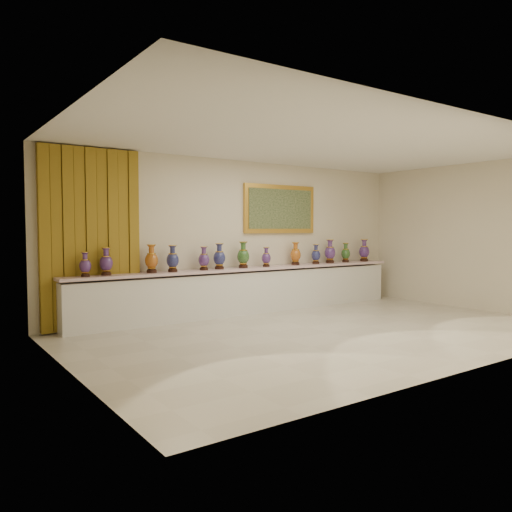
{
  "coord_description": "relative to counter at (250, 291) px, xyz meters",
  "views": [
    {
      "loc": [
        -5.5,
        -5.79,
        1.67
      ],
      "look_at": [
        -0.25,
        1.7,
        1.16
      ],
      "focal_mm": 35.0,
      "sensor_mm": 36.0,
      "label": 1
    }
  ],
  "objects": [
    {
      "name": "ground",
      "position": [
        0.0,
        -2.27,
        -0.44
      ],
      "size": [
        8.0,
        8.0,
        0.0
      ],
      "primitive_type": "plane",
      "color": "beige",
      "rests_on": "ground"
    },
    {
      "name": "room",
      "position": [
        -2.4,
        0.17,
        1.15
      ],
      "size": [
        8.0,
        8.0,
        8.0
      ],
      "color": "beige",
      "rests_on": "ground"
    },
    {
      "name": "counter",
      "position": [
        0.0,
        0.0,
        0.0
      ],
      "size": [
        7.28,
        0.48,
        0.9
      ],
      "color": "white",
      "rests_on": "ground"
    },
    {
      "name": "vase_0",
      "position": [
        -3.19,
        -0.04,
        0.64
      ],
      "size": [
        0.22,
        0.22,
        0.39
      ],
      "rotation": [
        0.0,
        0.0,
        -0.25
      ],
      "color": "black",
      "rests_on": "counter"
    },
    {
      "name": "vase_1",
      "position": [
        -2.85,
        -0.01,
        0.67
      ],
      "size": [
        0.22,
        0.22,
        0.46
      ],
      "rotation": [
        0.0,
        0.0,
        -0.06
      ],
      "color": "black",
      "rests_on": "counter"
    },
    {
      "name": "vase_2",
      "position": [
        -2.05,
        0.0,
        0.68
      ],
      "size": [
        0.27,
        0.27,
        0.49
      ],
      "rotation": [
        0.0,
        0.0,
        0.24
      ],
      "color": "black",
      "rests_on": "counter"
    },
    {
      "name": "vase_3",
      "position": [
        -1.67,
        -0.04,
        0.68
      ],
      "size": [
        0.27,
        0.27,
        0.47
      ],
      "rotation": [
        0.0,
        0.0,
        0.24
      ],
      "color": "black",
      "rests_on": "counter"
    },
    {
      "name": "vase_4",
      "position": [
        -1.04,
        -0.03,
        0.66
      ],
      "size": [
        0.23,
        0.23,
        0.43
      ],
      "rotation": [
        0.0,
        0.0,
        0.15
      ],
      "color": "black",
      "rests_on": "counter"
    },
    {
      "name": "vase_5",
      "position": [
        -0.7,
        -0.02,
        0.68
      ],
      "size": [
        0.25,
        0.25,
        0.49
      ],
      "rotation": [
        0.0,
        0.0,
        -0.11
      ],
      "color": "black",
      "rests_on": "counter"
    },
    {
      "name": "vase_6",
      "position": [
        -0.17,
        -0.03,
        0.69
      ],
      "size": [
        0.27,
        0.27,
        0.51
      ],
      "rotation": [
        0.0,
        0.0,
        0.17
      ],
      "color": "black",
      "rests_on": "counter"
    },
    {
      "name": "vase_7",
      "position": [
        0.37,
        -0.05,
        0.64
      ],
      "size": [
        0.19,
        0.19,
        0.39
      ],
      "rotation": [
        0.0,
        0.0,
        0.07
      ],
      "color": "black",
      "rests_on": "counter"
    },
    {
      "name": "vase_8",
      "position": [
        1.17,
        0.01,
        0.68
      ],
      "size": [
        0.24,
        0.24,
        0.48
      ],
      "rotation": [
        0.0,
        0.0,
        0.07
      ],
      "color": "black",
      "rests_on": "counter"
    },
    {
      "name": "vase_9",
      "position": [
        1.74,
        0.0,
        0.65
      ],
      "size": [
        0.2,
        0.2,
        0.42
      ],
      "rotation": [
        0.0,
        0.0,
        0.0
      ],
      "color": "black",
      "rests_on": "counter"
    },
    {
      "name": "vase_10",
      "position": [
        2.17,
        0.02,
        0.7
      ],
      "size": [
        0.24,
        0.24,
        0.52
      ],
      "rotation": [
        0.0,
        0.0,
        -0.0
      ],
      "color": "black",
      "rests_on": "counter"
    },
    {
      "name": "vase_11",
      "position": [
        2.65,
        0.01,
        0.66
      ],
      "size": [
        0.26,
        0.26,
        0.43
      ],
      "rotation": [
        0.0,
        0.0,
        -0.41
      ],
      "color": "black",
      "rests_on": "counter"
    },
    {
      "name": "vase_12",
      "position": [
        3.22,
        -0.02,
        0.69
      ],
      "size": [
        0.29,
        0.29,
        0.51
      ],
      "rotation": [
        0.0,
        0.0,
        0.27
      ],
      "color": "black",
      "rests_on": "counter"
    },
    {
      "name": "label_card",
      "position": [
        -0.62,
        -0.14,
        0.47
      ],
      "size": [
        0.1,
        0.06,
        0.0
      ],
      "primitive_type": "cube",
      "color": "white",
      "rests_on": "counter"
    }
  ]
}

